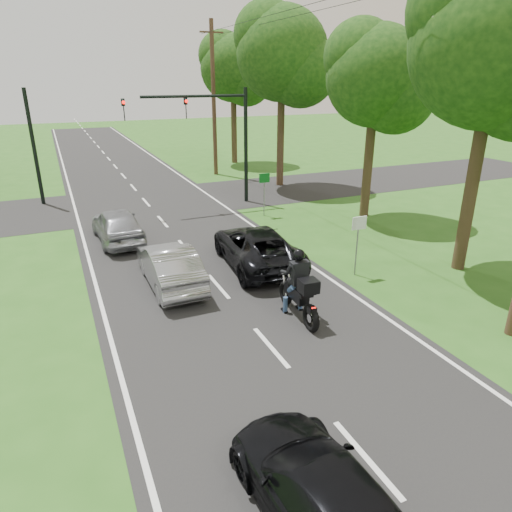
{
  "coord_description": "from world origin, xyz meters",
  "views": [
    {
      "loc": [
        -4.41,
        -9.0,
        6.43
      ],
      "look_at": [
        0.92,
        3.0,
        1.3
      ],
      "focal_mm": 32.0,
      "sensor_mm": 36.0,
      "label": 1
    }
  ],
  "objects_px": {
    "sign_white": "(358,231)",
    "silver_sedan": "(170,266)",
    "sign_green": "(264,184)",
    "utility_pole_far": "(214,99)",
    "dark_car_behind": "(324,497)",
    "dark_suv": "(257,247)",
    "silver_suv": "(117,225)",
    "motorcycle_rider": "(299,292)",
    "traffic_signal": "(212,126)"
  },
  "relations": [
    {
      "from": "silver_suv",
      "to": "sign_white",
      "type": "xyz_separation_m",
      "value": [
        7.03,
        -6.97,
        0.87
      ]
    },
    {
      "from": "silver_suv",
      "to": "sign_white",
      "type": "relative_size",
      "value": 1.97
    },
    {
      "from": "dark_suv",
      "to": "utility_pole_far",
      "type": "xyz_separation_m",
      "value": [
        4.26,
        16.77,
        4.38
      ]
    },
    {
      "from": "dark_car_behind",
      "to": "sign_green",
      "type": "relative_size",
      "value": 1.97
    },
    {
      "from": "silver_suv",
      "to": "dark_car_behind",
      "type": "height_order",
      "value": "silver_suv"
    },
    {
      "from": "traffic_signal",
      "to": "sign_white",
      "type": "height_order",
      "value": "traffic_signal"
    },
    {
      "from": "motorcycle_rider",
      "to": "dark_suv",
      "type": "height_order",
      "value": "motorcycle_rider"
    },
    {
      "from": "utility_pole_far",
      "to": "silver_sedan",
      "type": "bearing_deg",
      "value": -113.79
    },
    {
      "from": "motorcycle_rider",
      "to": "silver_suv",
      "type": "xyz_separation_m",
      "value": [
        -3.74,
        8.85,
        -0.1
      ]
    },
    {
      "from": "silver_suv",
      "to": "utility_pole_far",
      "type": "distance_m",
      "value": 15.39
    },
    {
      "from": "dark_car_behind",
      "to": "sign_white",
      "type": "distance_m",
      "value": 9.99
    },
    {
      "from": "motorcycle_rider",
      "to": "dark_car_behind",
      "type": "height_order",
      "value": "motorcycle_rider"
    },
    {
      "from": "motorcycle_rider",
      "to": "sign_white",
      "type": "height_order",
      "value": "sign_white"
    },
    {
      "from": "silver_suv",
      "to": "sign_white",
      "type": "height_order",
      "value": "sign_white"
    },
    {
      "from": "sign_green",
      "to": "motorcycle_rider",
      "type": "bearing_deg",
      "value": -109.43
    },
    {
      "from": "sign_white",
      "to": "silver_sedan",
      "type": "bearing_deg",
      "value": 163.66
    },
    {
      "from": "silver_sedan",
      "to": "sign_green",
      "type": "xyz_separation_m",
      "value": [
        6.3,
        6.21,
        0.9
      ]
    },
    {
      "from": "silver_suv",
      "to": "dark_car_behind",
      "type": "relative_size",
      "value": 1.0
    },
    {
      "from": "sign_white",
      "to": "sign_green",
      "type": "relative_size",
      "value": 1.0
    },
    {
      "from": "traffic_signal",
      "to": "sign_green",
      "type": "height_order",
      "value": "traffic_signal"
    },
    {
      "from": "utility_pole_far",
      "to": "sign_white",
      "type": "height_order",
      "value": "utility_pole_far"
    },
    {
      "from": "utility_pole_far",
      "to": "sign_white",
      "type": "relative_size",
      "value": 4.71
    },
    {
      "from": "sign_green",
      "to": "sign_white",
      "type": "bearing_deg",
      "value": -91.43
    },
    {
      "from": "dark_suv",
      "to": "dark_car_behind",
      "type": "relative_size",
      "value": 1.19
    },
    {
      "from": "utility_pole_far",
      "to": "dark_suv",
      "type": "bearing_deg",
      "value": -104.26
    },
    {
      "from": "dark_suv",
      "to": "silver_sedan",
      "type": "distance_m",
      "value": 3.37
    },
    {
      "from": "silver_suv",
      "to": "dark_car_behind",
      "type": "xyz_separation_m",
      "value": [
        0.88,
        -14.78,
        -0.11
      ]
    },
    {
      "from": "dark_suv",
      "to": "utility_pole_far",
      "type": "bearing_deg",
      "value": -99.23
    },
    {
      "from": "utility_pole_far",
      "to": "sign_white",
      "type": "distance_m",
      "value": 19.39
    },
    {
      "from": "silver_sedan",
      "to": "sign_white",
      "type": "height_order",
      "value": "sign_white"
    },
    {
      "from": "dark_car_behind",
      "to": "sign_white",
      "type": "xyz_separation_m",
      "value": [
        6.15,
        7.81,
        0.98
      ]
    },
    {
      "from": "traffic_signal",
      "to": "silver_sedan",
      "type": "bearing_deg",
      "value": -117.16
    },
    {
      "from": "silver_sedan",
      "to": "dark_car_behind",
      "type": "relative_size",
      "value": 0.99
    },
    {
      "from": "sign_white",
      "to": "silver_suv",
      "type": "bearing_deg",
      "value": 135.25
    },
    {
      "from": "utility_pole_far",
      "to": "sign_green",
      "type": "relative_size",
      "value": 4.71
    },
    {
      "from": "dark_car_behind",
      "to": "dark_suv",
      "type": "bearing_deg",
      "value": -110.8
    },
    {
      "from": "sign_green",
      "to": "dark_car_behind",
      "type": "bearing_deg",
      "value": -111.88
    },
    {
      "from": "sign_white",
      "to": "traffic_signal",
      "type": "bearing_deg",
      "value": 97.05
    },
    {
      "from": "motorcycle_rider",
      "to": "dark_suv",
      "type": "bearing_deg",
      "value": 86.01
    },
    {
      "from": "sign_white",
      "to": "sign_green",
      "type": "bearing_deg",
      "value": 88.57
    },
    {
      "from": "dark_suv",
      "to": "sign_green",
      "type": "distance_m",
      "value": 6.53
    },
    {
      "from": "silver_suv",
      "to": "dark_car_behind",
      "type": "bearing_deg",
      "value": 90.67
    },
    {
      "from": "silver_sedan",
      "to": "sign_white",
      "type": "xyz_separation_m",
      "value": [
        6.1,
        -1.79,
        0.9
      ]
    },
    {
      "from": "silver_sedan",
      "to": "utility_pole_far",
      "type": "distance_m",
      "value": 19.34
    },
    {
      "from": "dark_suv",
      "to": "sign_white",
      "type": "xyz_separation_m",
      "value": [
        2.76,
        -2.25,
        0.89
      ]
    },
    {
      "from": "dark_suv",
      "to": "dark_car_behind",
      "type": "bearing_deg",
      "value": 76.43
    },
    {
      "from": "sign_green",
      "to": "silver_suv",
      "type": "bearing_deg",
      "value": -171.88
    },
    {
      "from": "dark_suv",
      "to": "traffic_signal",
      "type": "xyz_separation_m",
      "value": [
        1.4,
        8.76,
        3.43
      ]
    },
    {
      "from": "traffic_signal",
      "to": "sign_white",
      "type": "distance_m",
      "value": 11.39
    },
    {
      "from": "traffic_signal",
      "to": "dark_car_behind",
      "type": "bearing_deg",
      "value": -104.27
    }
  ]
}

